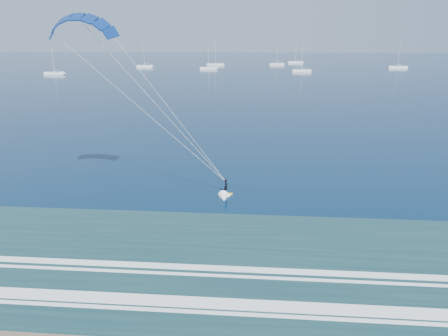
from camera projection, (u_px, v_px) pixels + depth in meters
name	position (u px, v px, depth m)	size (l,w,h in m)	color
kitesurfer_rig	(160.00, 109.00, 37.40)	(16.61, 7.66, 18.98)	yellow
sailboat_0	(54.00, 73.00, 179.60)	(8.87, 2.40, 12.04)	white
sailboat_1	(145.00, 66.00, 223.63)	(8.72, 2.40, 11.97)	white
sailboat_2	(215.00, 64.00, 237.23)	(10.09, 2.40, 13.42)	white
sailboat_3	(302.00, 71.00, 193.40)	(8.89, 2.40, 12.31)	white
sailboat_4	(295.00, 62.00, 258.56)	(9.66, 2.40, 13.01)	white
sailboat_5	(398.00, 67.00, 216.70)	(10.00, 2.40, 13.48)	white
sailboat_7	(208.00, 68.00, 208.92)	(8.75, 2.40, 12.12)	white
sailboat_8	(277.00, 64.00, 240.78)	(8.47, 2.40, 11.25)	white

